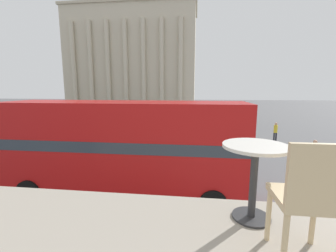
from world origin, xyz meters
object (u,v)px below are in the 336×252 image
object	(u,v)px
pedestrian_olive	(314,152)
cafe_dining_table	(254,165)
cafe_chair_0	(309,196)
traffic_light_mid	(245,115)
traffic_light_near	(100,129)
double_decker_bus	(125,145)
plaza_building_left	(134,61)
pedestrian_black	(232,115)
pedestrian_yellow	(275,131)

from	to	relation	value
pedestrian_olive	cafe_dining_table	bearing A→B (deg)	21.53
cafe_chair_0	traffic_light_mid	distance (m)	20.75
traffic_light_near	cafe_dining_table	bearing A→B (deg)	-59.88
double_decker_bus	cafe_dining_table	world-z (taller)	cafe_dining_table
traffic_light_mid	pedestrian_olive	xyz separation A→B (m)	(2.62, -7.63, -1.38)
plaza_building_left	pedestrian_olive	bearing A→B (deg)	-59.67
traffic_light_near	pedestrian_olive	size ratio (longest dim) A/B	1.98
cafe_chair_0	pedestrian_black	distance (m)	32.40
plaza_building_left	pedestrian_olive	xyz separation A→B (m)	(21.09, -36.05, -9.83)
plaza_building_left	pedestrian_olive	world-z (taller)	plaza_building_left
pedestrian_olive	cafe_chair_0	bearing A→B (deg)	23.39
cafe_dining_table	cafe_chair_0	bearing A→B (deg)	-68.17
traffic_light_mid	double_decker_bus	bearing A→B (deg)	-121.70
double_decker_bus	traffic_light_mid	xyz separation A→B (m)	(7.71, 12.49, 0.02)
double_decker_bus	pedestrian_yellow	bearing A→B (deg)	41.02
plaza_building_left	pedestrian_olive	distance (m)	42.91
cafe_dining_table	pedestrian_black	xyz separation A→B (m)	(4.76, 31.37, -3.14)
double_decker_bus	traffic_light_mid	distance (m)	14.68
traffic_light_mid	pedestrian_yellow	size ratio (longest dim) A/B	2.03
cafe_dining_table	plaza_building_left	distance (m)	50.74
cafe_chair_0	plaza_building_left	xyz separation A→B (m)	(-14.64, 48.74, 6.75)
cafe_chair_0	pedestrian_olive	distance (m)	14.56
plaza_building_left	pedestrian_black	bearing A→B (deg)	-41.24
cafe_dining_table	plaza_building_left	bearing A→B (deg)	106.66
traffic_light_near	pedestrian_olive	bearing A→B (deg)	3.20
traffic_light_mid	pedestrian_black	world-z (taller)	traffic_light_mid
traffic_light_near	plaza_building_left	bearing A→B (deg)	101.98
pedestrian_black	traffic_light_mid	bearing A→B (deg)	45.05
traffic_light_mid	pedestrian_black	size ratio (longest dim) A/B	2.12
pedestrian_yellow	pedestrian_black	bearing A→B (deg)	-118.01
pedestrian_yellow	cafe_chair_0	bearing A→B (deg)	34.47
cafe_dining_table	traffic_light_mid	world-z (taller)	cafe_dining_table
cafe_chair_0	plaza_building_left	bearing A→B (deg)	110.83
plaza_building_left	pedestrian_yellow	distance (m)	37.26
cafe_dining_table	traffic_light_near	size ratio (longest dim) A/B	0.21
double_decker_bus	pedestrian_yellow	size ratio (longest dim) A/B	5.75
pedestrian_black	double_decker_bus	bearing A→B (deg)	29.25
plaza_building_left	pedestrian_black	world-z (taller)	plaza_building_left
plaza_building_left	pedestrian_yellow	bearing A→B (deg)	-53.94
cafe_chair_0	traffic_light_near	size ratio (longest dim) A/B	0.26
double_decker_bus	pedestrian_black	xyz separation A→B (m)	(8.41, 24.10, -1.39)
pedestrian_yellow	pedestrian_olive	size ratio (longest dim) A/B	1.01
plaza_building_left	pedestrian_black	xyz separation A→B (m)	(19.18, -16.81, -9.86)
double_decker_bus	pedestrian_olive	bearing A→B (deg)	17.44
cafe_dining_table	pedestrian_olive	xyz separation A→B (m)	(6.68, 12.13, -3.10)
cafe_dining_table	plaza_building_left	size ratio (longest dim) A/B	0.03
double_decker_bus	pedestrian_black	distance (m)	25.56
cafe_chair_0	pedestrian_olive	world-z (taller)	cafe_chair_0
cafe_dining_table	traffic_light_near	xyz separation A→B (m)	(-6.61, 11.39, -1.81)
traffic_light_near	traffic_light_mid	size ratio (longest dim) A/B	0.96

